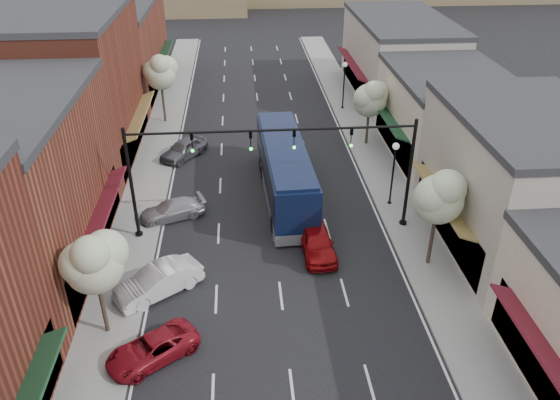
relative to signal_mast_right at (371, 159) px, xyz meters
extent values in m
plane|color=black|center=(-5.62, -8.00, -4.62)|extent=(160.00, 160.00, 0.00)
cube|color=gray|center=(-14.02, 10.50, -4.55)|extent=(2.80, 73.00, 0.15)
cube|color=gray|center=(2.78, 10.50, -4.55)|extent=(2.80, 73.00, 0.15)
cube|color=gray|center=(-12.62, 10.50, -4.55)|extent=(0.25, 73.00, 0.17)
cube|color=gray|center=(1.38, 10.50, -4.55)|extent=(0.25, 73.00, 0.17)
cube|color=black|center=(-15.72, -2.00, -3.02)|extent=(0.60, 11.90, 2.60)
cube|color=maroon|center=(-14.92, -2.00, -1.52)|extent=(1.07, 9.80, 0.49)
cube|color=maroon|center=(-19.92, 12.00, 0.63)|extent=(9.00, 14.00, 10.50)
cube|color=#2D2D30|center=(-19.92, 12.00, 6.08)|extent=(9.20, 14.10, 0.40)
cube|color=black|center=(-15.72, 12.00, -3.02)|extent=(0.60, 11.90, 2.60)
cube|color=olive|center=(-14.92, 12.00, -1.52)|extent=(1.07, 9.80, 0.49)
cube|color=brown|center=(-19.92, 28.00, -0.62)|extent=(9.00, 18.00, 8.00)
cube|color=#2D2D30|center=(-19.92, 28.00, 3.58)|extent=(9.20, 18.10, 0.40)
cube|color=black|center=(-15.72, 28.00, -3.02)|extent=(0.60, 15.30, 2.60)
cube|color=#193E24|center=(-14.92, 28.00, -1.52)|extent=(1.07, 12.60, 0.49)
cube|color=black|center=(4.48, -14.00, -3.02)|extent=(0.60, 10.20, 2.60)
cube|color=maroon|center=(3.68, -14.00, -1.52)|extent=(1.07, 8.40, 0.49)
cube|color=#A59C8D|center=(8.18, -2.00, -0.87)|extent=(8.00, 12.00, 7.50)
cube|color=#2D2D30|center=(8.18, -2.00, 3.08)|extent=(8.20, 12.10, 0.40)
cube|color=black|center=(4.48, -2.00, -3.02)|extent=(0.60, 10.20, 2.60)
cube|color=olive|center=(3.68, -2.00, -1.52)|extent=(1.07, 8.40, 0.49)
cube|color=beige|center=(8.18, 10.00, -1.62)|extent=(8.00, 12.00, 6.00)
cube|color=#2D2D30|center=(8.18, 10.00, 1.58)|extent=(8.20, 12.10, 0.40)
cube|color=black|center=(4.48, 10.00, -3.02)|extent=(0.60, 10.20, 2.60)
cube|color=#193E24|center=(3.68, 10.00, -1.52)|extent=(1.07, 8.40, 0.49)
cube|color=#A59C8D|center=(8.18, 24.00, -1.12)|extent=(8.00, 16.00, 7.00)
cube|color=#2D2D30|center=(8.18, 24.00, 2.58)|extent=(8.20, 16.10, 0.40)
cube|color=black|center=(4.48, 24.00, -3.02)|extent=(0.60, 13.60, 2.60)
cube|color=maroon|center=(3.68, 24.00, -1.52)|extent=(1.07, 11.20, 0.49)
cylinder|color=black|center=(2.38, 0.00, -4.47)|extent=(0.44, 0.44, 0.30)
cylinder|color=black|center=(2.38, 0.00, -1.12)|extent=(0.20, 0.20, 7.00)
cylinder|color=black|center=(-1.62, 0.00, 1.98)|extent=(8.00, 0.14, 0.14)
imported|color=black|center=(-1.22, 0.00, 1.38)|extent=(0.18, 0.46, 1.10)
sphere|color=#19E533|center=(-1.22, -0.12, 0.96)|extent=(0.18, 0.18, 0.18)
imported|color=black|center=(-4.42, 0.00, 1.38)|extent=(0.18, 0.46, 1.10)
sphere|color=#19E533|center=(-4.42, -0.12, 0.96)|extent=(0.18, 0.18, 0.18)
cylinder|color=black|center=(-13.62, 0.00, -4.47)|extent=(0.44, 0.44, 0.30)
cylinder|color=black|center=(-13.62, 0.00, -1.12)|extent=(0.20, 0.20, 7.00)
cylinder|color=black|center=(-9.62, 0.00, 1.98)|extent=(8.00, 0.14, 0.14)
imported|color=black|center=(-10.02, 0.00, 1.38)|extent=(0.18, 0.46, 1.10)
sphere|color=#19E533|center=(-10.02, -0.12, 0.96)|extent=(0.18, 0.18, 0.18)
imported|color=black|center=(-6.82, 0.00, 1.38)|extent=(0.18, 0.46, 1.10)
sphere|color=#19E533|center=(-6.82, -0.12, 0.96)|extent=(0.18, 0.18, 0.18)
cylinder|color=#47382B|center=(2.68, -4.00, -2.77)|extent=(0.20, 0.20, 3.71)
sphere|color=beige|center=(2.68, -4.00, -0.45)|extent=(2.60, 2.60, 2.60)
sphere|color=beige|center=(3.18, -3.70, 0.02)|extent=(2.00, 2.00, 2.00)
sphere|color=beige|center=(2.28, -4.30, -0.10)|extent=(1.90, 1.90, 1.90)
sphere|color=beige|center=(2.78, -4.50, 0.48)|extent=(1.70, 1.70, 1.70)
cylinder|color=#47382B|center=(2.68, 12.00, -2.96)|extent=(0.20, 0.20, 3.33)
sphere|color=beige|center=(2.68, 12.00, -0.88)|extent=(2.60, 2.60, 2.60)
sphere|color=beige|center=(3.18, 12.30, -0.46)|extent=(2.00, 2.00, 2.00)
sphere|color=beige|center=(2.28, 11.70, -0.57)|extent=(1.90, 1.90, 1.90)
sphere|color=beige|center=(2.78, 11.50, -0.05)|extent=(1.70, 1.70, 1.70)
cylinder|color=#47382B|center=(-13.92, -8.00, -2.86)|extent=(0.20, 0.20, 3.52)
sphere|color=beige|center=(-13.92, -8.00, -0.66)|extent=(2.60, 2.60, 2.60)
sphere|color=beige|center=(-13.42, -7.70, -0.22)|extent=(2.00, 2.00, 2.00)
sphere|color=beige|center=(-14.32, -8.30, -0.33)|extent=(1.90, 1.90, 1.90)
sphere|color=beige|center=(-13.82, -8.50, 0.22)|extent=(1.70, 1.70, 1.70)
cylinder|color=#47382B|center=(-13.92, 18.00, -2.70)|extent=(0.20, 0.20, 3.84)
sphere|color=beige|center=(-13.92, 18.00, -0.30)|extent=(2.60, 2.60, 2.60)
sphere|color=beige|center=(-13.42, 18.30, 0.18)|extent=(2.00, 2.00, 2.00)
sphere|color=beige|center=(-14.32, 17.70, 0.06)|extent=(1.90, 1.90, 1.90)
sphere|color=beige|center=(-13.82, 17.50, 0.66)|extent=(1.70, 1.70, 1.70)
cylinder|color=black|center=(2.18, 2.50, -4.52)|extent=(0.28, 0.28, 0.20)
cylinder|color=black|center=(2.18, 2.50, -2.62)|extent=(0.12, 0.12, 4.00)
sphere|color=white|center=(2.18, 2.50, -0.40)|extent=(0.44, 0.44, 0.44)
cylinder|color=black|center=(2.18, 20.00, -4.52)|extent=(0.28, 0.28, 0.20)
cylinder|color=black|center=(2.18, 20.00, -2.62)|extent=(0.12, 0.12, 4.00)
sphere|color=white|center=(2.18, 20.00, -0.40)|extent=(0.44, 0.44, 0.44)
cube|color=black|center=(-4.56, 4.20, -2.61)|extent=(3.15, 12.33, 3.12)
cube|color=#595B60|center=(-4.56, 4.20, -4.06)|extent=(3.18, 12.36, 0.71)
cube|color=black|center=(-4.56, 4.20, -2.18)|extent=(3.17, 11.36, 1.12)
cube|color=black|center=(-4.56, 4.20, -1.00)|extent=(2.92, 11.84, 0.25)
cube|color=black|center=(-4.31, -1.86, -1.97)|extent=(2.12, 0.17, 1.22)
cylinder|color=black|center=(-5.58, -0.12, -4.09)|extent=(0.37, 1.07, 1.06)
cylinder|color=black|center=(-3.18, -0.03, -4.09)|extent=(0.37, 1.07, 1.06)
cylinder|color=black|center=(-5.92, 8.03, -4.09)|extent=(0.37, 1.07, 1.06)
cylinder|color=black|center=(-3.52, 8.12, -4.09)|extent=(0.37, 1.07, 1.06)
cylinder|color=black|center=(-5.86, 6.60, -4.09)|extent=(0.37, 1.07, 1.06)
cylinder|color=black|center=(-3.46, 6.70, -4.09)|extent=(0.37, 1.07, 1.06)
imported|color=maroon|center=(-3.30, -2.37, -3.86)|extent=(2.05, 4.55, 1.52)
imported|color=maroon|center=(-11.59, -9.79, -4.05)|extent=(4.47, 3.91, 1.15)
imported|color=silver|center=(-11.82, -5.29, -3.87)|extent=(4.65, 3.93, 1.51)
imported|color=#AAA9AF|center=(-11.82, 1.97, -4.03)|extent=(4.42, 2.94, 1.19)
imported|color=#55565C|center=(-11.74, 10.75, -3.90)|extent=(3.90, 4.41, 1.44)
camera|label=1|loc=(-7.33, -27.56, 13.69)|focal=35.00mm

